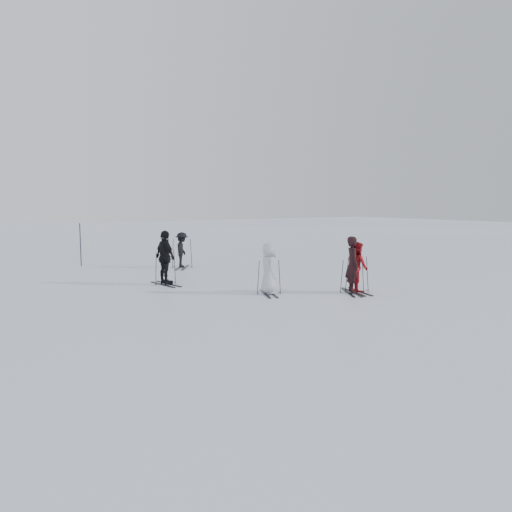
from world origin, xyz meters
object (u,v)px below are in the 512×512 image
(skier_red, at_px, (357,267))
(skier_grey, at_px, (269,269))
(skier_uphill_left, at_px, (165,258))
(skier_near_dark, at_px, (353,265))
(skier_uphill_far, at_px, (182,250))
(piste_marker, at_px, (80,245))

(skier_red, relative_size, skier_grey, 1.00)
(skier_red, xyz_separation_m, skier_uphill_left, (-4.82, 4.67, 0.14))
(skier_grey, xyz_separation_m, skier_uphill_left, (-2.16, 3.48, 0.14))
(skier_near_dark, bearing_deg, skier_uphill_far, 42.29)
(skier_uphill_left, bearing_deg, skier_near_dark, -144.95)
(skier_uphill_left, xyz_separation_m, piste_marker, (-1.44, 6.95, 0.03))
(skier_near_dark, bearing_deg, skier_uphill_left, 71.65)
(skier_red, xyz_separation_m, skier_uphill_far, (-2.51, 8.63, -0.03))
(skier_uphill_far, distance_m, piste_marker, 4.80)
(skier_red, height_order, skier_uphill_far, skier_red)
(skier_grey, distance_m, skier_uphill_far, 7.44)
(skier_grey, relative_size, skier_uphill_far, 1.04)
(skier_red, xyz_separation_m, piste_marker, (-6.26, 11.62, 0.17))
(skier_grey, height_order, skier_uphill_left, skier_uphill_left)
(skier_grey, relative_size, piste_marker, 0.83)
(skier_near_dark, height_order, skier_uphill_far, skier_near_dark)
(skier_near_dark, xyz_separation_m, skier_red, (0.27, 0.07, -0.09))
(skier_red, relative_size, skier_uphill_left, 0.85)
(skier_near_dark, xyz_separation_m, skier_uphill_left, (-4.55, 4.75, 0.05))
(skier_grey, bearing_deg, skier_red, -92.96)
(skier_red, distance_m, skier_grey, 2.92)
(skier_uphill_far, bearing_deg, skier_uphill_left, -177.75)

